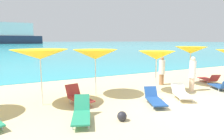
{
  "coord_description": "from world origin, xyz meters",
  "views": [
    {
      "loc": [
        -6.43,
        -5.21,
        2.62
      ],
      "look_at": [
        -2.21,
        3.27,
        1.2
      ],
      "focal_mm": 31.55,
      "sensor_mm": 36.0,
      "label": 1
    }
  ],
  "objects": [
    {
      "name": "cruise_ship",
      "position": [
        -11.14,
        174.46,
        7.49
      ],
      "size": [
        54.35,
        11.61,
        19.86
      ],
      "rotation": [
        0.0,
        0.0,
        0.08
      ],
      "color": "#262D47",
      "rests_on": "ocean_water"
    },
    {
      "name": "lounge_chair_4",
      "position": [
        -4.59,
        0.74,
        0.29
      ],
      "size": [
        1.05,
        1.64,
        0.73
      ],
      "rotation": [
        0.0,
        0.0,
        -0.35
      ],
      "color": "#268C66",
      "rests_on": "ground_plane"
    },
    {
      "name": "umbrella_1",
      "position": [
        -5.52,
        3.03,
        2.08
      ],
      "size": [
        2.23,
        2.23,
        2.28
      ],
      "color": "silver",
      "rests_on": "ground_plane"
    },
    {
      "name": "lounge_chair_7",
      "position": [
        -4.16,
        2.5,
        0.32
      ],
      "size": [
        0.9,
        1.55,
        0.75
      ],
      "rotation": [
        0.0,
        0.0,
        0.2
      ],
      "color": "#A53333",
      "rests_on": "ground_plane"
    },
    {
      "name": "lounge_chair_1",
      "position": [
        3.28,
        1.33,
        0.25
      ],
      "size": [
        1.11,
        1.54,
        0.63
      ],
      "rotation": [
        0.0,
        0.0,
        2.73
      ],
      "color": "#1E478C",
      "rests_on": "ground_plane"
    },
    {
      "name": "ocean_water",
      "position": [
        0.0,
        227.77,
        0.01
      ],
      "size": [
        650.0,
        440.0,
        0.02
      ],
      "primitive_type": "cube",
      "color": "#2DADBC",
      "rests_on": "ground_plane"
    },
    {
      "name": "beachgoer_1",
      "position": [
        1.79,
        1.93,
        0.96
      ],
      "size": [
        0.33,
        0.33,
        1.81
      ],
      "rotation": [
        0.0,
        0.0,
        4.73
      ],
      "color": "beige",
      "rests_on": "ground_plane"
    },
    {
      "name": "umbrella_3",
      "position": [
        -0.09,
        2.55,
        1.9
      ],
      "size": [
        1.91,
        1.91,
        2.11
      ],
      "color": "silver",
      "rests_on": "ground_plane"
    },
    {
      "name": "lounge_chair_9",
      "position": [
        0.23,
        1.11,
        0.27
      ],
      "size": [
        1.15,
        1.53,
        0.61
      ],
      "rotation": [
        0.0,
        0.0,
        -0.43
      ],
      "color": "white",
      "rests_on": "ground_plane"
    },
    {
      "name": "beach_ball",
      "position": [
        -3.39,
        0.16,
        0.16
      ],
      "size": [
        0.32,
        0.32,
        0.32
      ],
      "primitive_type": "sphere",
      "color": "#26262D",
      "rests_on": "ground_plane"
    },
    {
      "name": "beachgoer_0",
      "position": [
        1.35,
        3.79,
        0.88
      ],
      "size": [
        0.36,
        0.36,
        1.68
      ],
      "rotation": [
        0.0,
        0.0,
        4.48
      ],
      "color": "#A3704C",
      "rests_on": "ground_plane"
    },
    {
      "name": "lounge_chair_8",
      "position": [
        -1.35,
        1.05,
        0.24
      ],
      "size": [
        1.07,
        1.63,
        0.61
      ],
      "rotation": [
        0.0,
        0.0,
        -0.36
      ],
      "color": "#1E478C",
      "rests_on": "ground_plane"
    },
    {
      "name": "ground_plane",
      "position": [
        0.0,
        10.0,
        -0.15
      ],
      "size": [
        50.0,
        100.0,
        0.3
      ],
      "primitive_type": "cube",
      "color": "beige"
    },
    {
      "name": "umbrella_2",
      "position": [
        -3.04,
        3.36,
        1.98
      ],
      "size": [
        2.12,
        2.12,
        2.21
      ],
      "color": "silver",
      "rests_on": "ground_plane"
    },
    {
      "name": "lounge_chair_6",
      "position": [
        4.32,
        2.86,
        0.26
      ],
      "size": [
        1.11,
        1.7,
        0.64
      ],
      "rotation": [
        0.0,
        0.0,
        2.77
      ],
      "color": "#A53333",
      "rests_on": "ground_plane"
    },
    {
      "name": "umbrella_4",
      "position": [
        2.68,
        2.91,
        2.08
      ],
      "size": [
        1.94,
        1.94,
        2.28
      ],
      "color": "silver",
      "rests_on": "ground_plane"
    }
  ]
}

